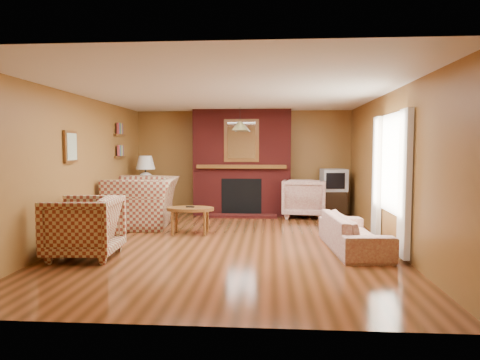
# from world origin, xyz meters

# --- Properties ---
(floor) EXTENTS (6.50, 6.50, 0.00)m
(floor) POSITION_xyz_m (0.00, 0.00, 0.00)
(floor) COLOR #48260F
(floor) RESTS_ON ground
(ceiling) EXTENTS (6.50, 6.50, 0.00)m
(ceiling) POSITION_xyz_m (0.00, 0.00, 2.40)
(ceiling) COLOR silver
(ceiling) RESTS_ON wall_back
(wall_back) EXTENTS (6.50, 0.00, 6.50)m
(wall_back) POSITION_xyz_m (0.00, 3.25, 1.20)
(wall_back) COLOR olive
(wall_back) RESTS_ON floor
(wall_front) EXTENTS (6.50, 0.00, 6.50)m
(wall_front) POSITION_xyz_m (0.00, -3.25, 1.20)
(wall_front) COLOR olive
(wall_front) RESTS_ON floor
(wall_left) EXTENTS (0.00, 6.50, 6.50)m
(wall_left) POSITION_xyz_m (-2.50, 0.00, 1.20)
(wall_left) COLOR olive
(wall_left) RESTS_ON floor
(wall_right) EXTENTS (0.00, 6.50, 6.50)m
(wall_right) POSITION_xyz_m (2.50, 0.00, 1.20)
(wall_right) COLOR olive
(wall_right) RESTS_ON floor
(fireplace) EXTENTS (2.20, 0.82, 2.40)m
(fireplace) POSITION_xyz_m (0.00, 2.98, 1.18)
(fireplace) COLOR #561512
(fireplace) RESTS_ON floor
(window_right) EXTENTS (0.10, 1.85, 2.00)m
(window_right) POSITION_xyz_m (2.45, -0.20, 1.13)
(window_right) COLOR beige
(window_right) RESTS_ON wall_right
(bookshelf) EXTENTS (0.09, 0.55, 0.71)m
(bookshelf) POSITION_xyz_m (-2.44, 1.90, 1.67)
(bookshelf) COLOR brown
(bookshelf) RESTS_ON wall_left
(botanical_print) EXTENTS (0.05, 0.40, 0.50)m
(botanical_print) POSITION_xyz_m (-2.47, -0.30, 1.55)
(botanical_print) COLOR brown
(botanical_print) RESTS_ON wall_left
(pendant_light) EXTENTS (0.36, 0.36, 0.48)m
(pendant_light) POSITION_xyz_m (0.00, 2.30, 2.00)
(pendant_light) COLOR black
(pendant_light) RESTS_ON ceiling
(plaid_loveseat) EXTENTS (1.43, 1.60, 0.96)m
(plaid_loveseat) POSITION_xyz_m (-1.85, 1.41, 0.48)
(plaid_loveseat) COLOR maroon
(plaid_loveseat) RESTS_ON floor
(plaid_armchair) EXTENTS (1.00, 0.98, 0.86)m
(plaid_armchair) POSITION_xyz_m (-1.95, -1.06, 0.43)
(plaid_armchair) COLOR maroon
(plaid_armchair) RESTS_ON floor
(floral_sofa) EXTENTS (0.84, 1.85, 0.53)m
(floral_sofa) POSITION_xyz_m (1.90, -0.33, 0.26)
(floral_sofa) COLOR beige
(floral_sofa) RESTS_ON floor
(floral_armchair) EXTENTS (1.03, 1.06, 0.86)m
(floral_armchair) POSITION_xyz_m (1.41, 2.73, 0.43)
(floral_armchair) COLOR beige
(floral_armchair) RESTS_ON floor
(coffee_table) EXTENTS (0.85, 0.53, 0.50)m
(coffee_table) POSITION_xyz_m (-0.78, 0.69, 0.41)
(coffee_table) COLOR brown
(coffee_table) RESTS_ON floor
(side_table) EXTENTS (0.54, 0.54, 0.67)m
(side_table) POSITION_xyz_m (-2.10, 2.45, 0.33)
(side_table) COLOR brown
(side_table) RESTS_ON floor
(table_lamp) EXTENTS (0.42, 0.42, 0.70)m
(table_lamp) POSITION_xyz_m (-2.10, 2.45, 1.06)
(table_lamp) COLOR white
(table_lamp) RESTS_ON side_table
(tv_stand) EXTENTS (0.54, 0.50, 0.58)m
(tv_stand) POSITION_xyz_m (2.05, 2.80, 0.29)
(tv_stand) COLOR black
(tv_stand) RESTS_ON floor
(crt_tv) EXTENTS (0.57, 0.57, 0.49)m
(crt_tv) POSITION_xyz_m (2.05, 2.79, 0.82)
(crt_tv) COLOR #A7AAAF
(crt_tv) RESTS_ON tv_stand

